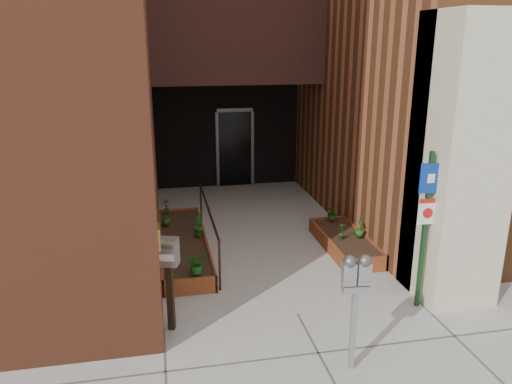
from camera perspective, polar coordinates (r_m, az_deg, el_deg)
ground at (r=7.80m, az=4.77°, el=-13.76°), size 80.00×80.00×0.00m
planter_left at (r=9.91m, az=-8.29°, el=-6.08°), size 0.90×3.60×0.30m
planter_right at (r=10.08m, az=10.14°, el=-5.76°), size 0.80×2.20×0.30m
handrail at (r=9.68m, az=-5.46°, el=-2.65°), size 0.04×3.34×0.90m
parking_meter at (r=6.18m, az=11.36°, el=-10.06°), size 0.35×0.18×1.55m
sign_post at (r=7.78m, az=18.90°, el=-2.44°), size 0.34×0.09×2.47m
payment_dropbox at (r=7.06m, az=-9.95°, el=-8.19°), size 0.33×0.28×1.39m
shrub_left_a at (r=8.31m, az=-6.81°, el=-8.05°), size 0.44×0.44×0.36m
shrub_left_b at (r=9.87m, az=-6.66°, el=-3.84°), size 0.25×0.25×0.39m
shrub_left_c at (r=10.53m, az=-10.25°, el=-2.84°), size 0.24×0.24×0.33m
shrub_left_d at (r=11.26m, az=-10.20°, el=-1.56°), size 0.24×0.24×0.32m
shrub_right_a at (r=9.96m, az=11.80°, el=-4.09°), size 0.26×0.26×0.33m
shrub_right_b at (r=9.83m, az=9.83°, el=-4.34°), size 0.23×0.23×0.31m
shrub_right_c at (r=10.77m, az=8.69°, el=-2.40°), size 0.27×0.27×0.30m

